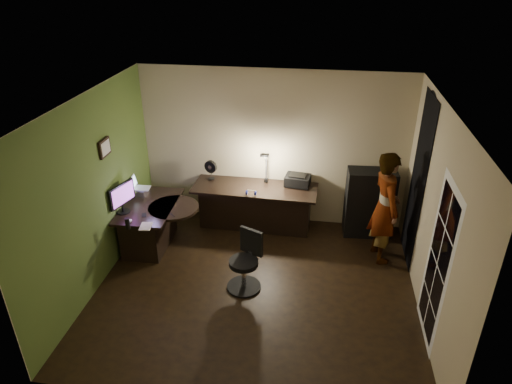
# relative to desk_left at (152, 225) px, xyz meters

# --- Properties ---
(floor) EXTENTS (4.50, 4.00, 0.01)m
(floor) POSITION_rel_desk_left_xyz_m (1.83, -0.84, -0.38)
(floor) COLOR black
(floor) RESTS_ON ground
(ceiling) EXTENTS (4.50, 4.00, 0.01)m
(ceiling) POSITION_rel_desk_left_xyz_m (1.83, -0.84, 2.33)
(ceiling) COLOR silver
(ceiling) RESTS_ON floor
(wall_back) EXTENTS (4.50, 0.01, 2.70)m
(wall_back) POSITION_rel_desk_left_xyz_m (1.83, 1.16, 0.98)
(wall_back) COLOR tan
(wall_back) RESTS_ON floor
(wall_front) EXTENTS (4.50, 0.01, 2.70)m
(wall_front) POSITION_rel_desk_left_xyz_m (1.83, -2.85, 0.98)
(wall_front) COLOR tan
(wall_front) RESTS_ON floor
(wall_left) EXTENTS (0.01, 4.00, 2.70)m
(wall_left) POSITION_rel_desk_left_xyz_m (-0.42, -0.84, 0.98)
(wall_left) COLOR tan
(wall_left) RESTS_ON floor
(wall_right) EXTENTS (0.01, 4.00, 2.70)m
(wall_right) POSITION_rel_desk_left_xyz_m (4.08, -0.84, 0.98)
(wall_right) COLOR tan
(wall_right) RESTS_ON floor
(green_wall_overlay) EXTENTS (0.00, 4.00, 2.70)m
(green_wall_overlay) POSITION_rel_desk_left_xyz_m (-0.41, -0.84, 0.98)
(green_wall_overlay) COLOR #486226
(green_wall_overlay) RESTS_ON floor
(arched_doorway) EXTENTS (0.01, 0.90, 2.60)m
(arched_doorway) POSITION_rel_desk_left_xyz_m (4.07, 0.31, 0.93)
(arched_doorway) COLOR black
(arched_doorway) RESTS_ON floor
(french_door) EXTENTS (0.02, 0.92, 2.10)m
(french_door) POSITION_rel_desk_left_xyz_m (4.07, -1.39, 0.68)
(french_door) COLOR white
(french_door) RESTS_ON floor
(framed_picture) EXTENTS (0.04, 0.30, 0.25)m
(framed_picture) POSITION_rel_desk_left_xyz_m (-0.39, -0.39, 1.48)
(framed_picture) COLOR black
(framed_picture) RESTS_ON wall_left
(desk_left) EXTENTS (0.82, 1.31, 0.75)m
(desk_left) POSITION_rel_desk_left_xyz_m (0.00, 0.00, 0.00)
(desk_left) COLOR black
(desk_left) RESTS_ON floor
(desk_right) EXTENTS (2.12, 0.80, 0.78)m
(desk_right) POSITION_rel_desk_left_xyz_m (1.57, 0.79, 0.02)
(desk_right) COLOR black
(desk_right) RESTS_ON floor
(cabinet) EXTENTS (0.81, 0.44, 1.18)m
(cabinet) POSITION_rel_desk_left_xyz_m (3.49, 0.88, 0.22)
(cabinet) COLOR black
(cabinet) RESTS_ON floor
(laptop_stand) EXTENTS (0.29, 0.26, 0.11)m
(laptop_stand) POSITION_rel_desk_left_xyz_m (-0.27, 0.33, 0.42)
(laptop_stand) COLOR silver
(laptop_stand) RESTS_ON desk_left
(laptop) EXTENTS (0.31, 0.29, 0.20)m
(laptop) POSITION_rel_desk_left_xyz_m (-0.24, 0.33, 0.58)
(laptop) COLOR silver
(laptop) RESTS_ON laptop_stand
(monitor) EXTENTS (0.25, 0.53, 0.35)m
(monitor) POSITION_rel_desk_left_xyz_m (-0.32, -0.27, 0.54)
(monitor) COLOR black
(monitor) RESTS_ON desk_left
(mouse) EXTENTS (0.10, 0.12, 0.04)m
(mouse) POSITION_rel_desk_left_xyz_m (-0.10, -0.54, 0.39)
(mouse) COLOR silver
(mouse) RESTS_ON desk_left
(phone) EXTENTS (0.10, 0.14, 0.01)m
(phone) POSITION_rel_desk_left_xyz_m (0.04, -0.32, 0.37)
(phone) COLOR black
(phone) RESTS_ON desk_left
(pen) EXTENTS (0.10, 0.10, 0.01)m
(pen) POSITION_rel_desk_left_xyz_m (0.46, -0.25, 0.38)
(pen) COLOR black
(pen) RESTS_ON desk_left
(speaker) EXTENTS (0.08, 0.08, 0.17)m
(speaker) POSITION_rel_desk_left_xyz_m (-0.05, -0.72, 0.46)
(speaker) COLOR black
(speaker) RESTS_ON desk_left
(notepad) EXTENTS (0.19, 0.25, 0.01)m
(notepad) POSITION_rel_desk_left_xyz_m (0.18, -0.63, 0.38)
(notepad) COLOR silver
(notepad) RESTS_ON desk_left
(desk_fan) EXTENTS (0.25, 0.18, 0.34)m
(desk_fan) POSITION_rel_desk_left_xyz_m (0.78, 0.97, 0.60)
(desk_fan) COLOR black
(desk_fan) RESTS_ON desk_right
(headphones) EXTENTS (0.18, 0.09, 0.08)m
(headphones) POSITION_rel_desk_left_xyz_m (1.56, 0.48, 0.47)
(headphones) COLOR navy
(headphones) RESTS_ON desk_right
(printer) EXTENTS (0.45, 0.37, 0.18)m
(printer) POSITION_rel_desk_left_xyz_m (2.28, 0.96, 0.52)
(printer) COLOR black
(printer) RESTS_ON desk_right
(desk_lamp) EXTENTS (0.18, 0.30, 0.64)m
(desk_lamp) POSITION_rel_desk_left_xyz_m (1.74, 0.99, 0.75)
(desk_lamp) COLOR black
(desk_lamp) RESTS_ON desk_right
(office_chair) EXTENTS (0.65, 0.65, 0.88)m
(office_chair) POSITION_rel_desk_left_xyz_m (1.67, -0.87, 0.07)
(office_chair) COLOR black
(office_chair) RESTS_ON floor
(person) EXTENTS (0.58, 0.73, 1.78)m
(person) POSITION_rel_desk_left_xyz_m (3.64, 0.21, 0.52)
(person) COLOR #D8A88C
(person) RESTS_ON floor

